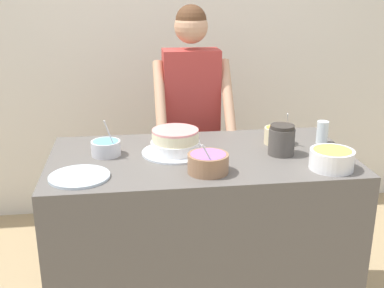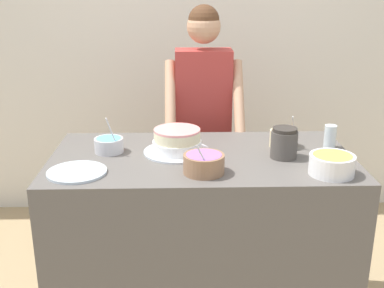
# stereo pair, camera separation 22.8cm
# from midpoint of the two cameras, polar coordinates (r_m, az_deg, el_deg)

# --- Properties ---
(wall_back) EXTENTS (10.00, 0.05, 2.60)m
(wall_back) POSITION_cam_midpoint_polar(r_m,az_deg,el_deg) (3.67, 1.89, 11.49)
(wall_back) COLOR silver
(wall_back) RESTS_ON ground_plane
(counter) EXTENTS (1.46, 0.77, 0.96)m
(counter) POSITION_cam_midpoint_polar(r_m,az_deg,el_deg) (2.54, 3.67, -11.61)
(counter) COLOR #5B5651
(counter) RESTS_ON ground_plane
(person_baker) EXTENTS (0.46, 0.45, 1.64)m
(person_baker) POSITION_cam_midpoint_polar(r_m,az_deg,el_deg) (2.94, 3.56, 3.96)
(person_baker) COLOR #2D2D38
(person_baker) RESTS_ON ground_plane
(cake) EXTENTS (0.33, 0.33, 0.12)m
(cake) POSITION_cam_midpoint_polar(r_m,az_deg,el_deg) (2.36, 0.98, 0.19)
(cake) COLOR silver
(cake) RESTS_ON counter
(frosting_bowl_purple) EXTENTS (0.18, 0.18, 0.15)m
(frosting_bowl_purple) POSITION_cam_midpoint_polar(r_m,az_deg,el_deg) (2.12, 4.51, -2.31)
(frosting_bowl_purple) COLOR #936B4C
(frosting_bowl_purple) RESTS_ON counter
(frosting_bowl_yellow) EXTENTS (0.20, 0.20, 0.09)m
(frosting_bowl_yellow) POSITION_cam_midpoint_polar(r_m,az_deg,el_deg) (2.22, 19.11, -2.30)
(frosting_bowl_yellow) COLOR white
(frosting_bowl_yellow) RESTS_ON counter
(frosting_bowl_blue) EXTENTS (0.14, 0.14, 0.19)m
(frosting_bowl_blue) POSITION_cam_midpoint_polar(r_m,az_deg,el_deg) (2.39, -7.16, -0.10)
(frosting_bowl_blue) COLOR silver
(frosting_bowl_blue) RESTS_ON counter
(frosting_bowl_orange) EXTENTS (0.13, 0.13, 0.18)m
(frosting_bowl_orange) POSITION_cam_midpoint_polar(r_m,az_deg,el_deg) (2.52, 13.29, 0.69)
(frosting_bowl_orange) COLOR beige
(frosting_bowl_orange) RESTS_ON counter
(drinking_glass) EXTENTS (0.06, 0.06, 0.12)m
(drinking_glass) POSITION_cam_midpoint_polar(r_m,az_deg,el_deg) (2.56, 18.53, 0.80)
(drinking_glass) COLOR silver
(drinking_glass) RESTS_ON counter
(ceramic_plate) EXTENTS (0.26, 0.26, 0.01)m
(ceramic_plate) POSITION_cam_midpoint_polar(r_m,az_deg,el_deg) (2.16, -10.58, -3.35)
(ceramic_plate) COLOR silver
(ceramic_plate) RESTS_ON counter
(stoneware_jar) EXTENTS (0.13, 0.13, 0.15)m
(stoneware_jar) POSITION_cam_midpoint_polar(r_m,az_deg,el_deg) (2.35, 13.60, 0.06)
(stoneware_jar) COLOR #4C4742
(stoneware_jar) RESTS_ON counter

